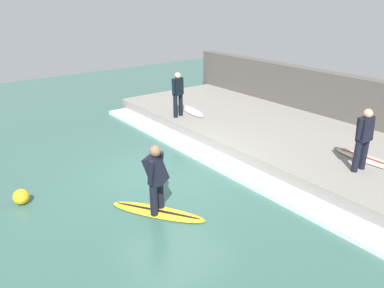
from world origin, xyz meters
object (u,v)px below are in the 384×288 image
surfer_waiting_near (178,92)px  surfboard_waiting_far (369,160)px  marker_buoy (21,197)px  surfboard_waiting_near (192,111)px  surfer_riding (156,176)px  surfboard_riding (158,212)px  surfer_waiting_far (364,137)px

surfer_waiting_near → surfboard_waiting_far: (1.65, -5.86, -0.81)m
surfer_waiting_near → marker_buoy: 6.08m
surfboard_waiting_far → surfboard_waiting_near: bearing=98.8°
surfboard_waiting_far → marker_buoy: size_ratio=5.22×
surfer_waiting_near → surfer_riding: bearing=-130.2°
surfer_riding → surfboard_riding: bearing=90.0°
surfer_waiting_near → surfboard_waiting_far: size_ratio=0.83×
surfboard_waiting_near → surfer_waiting_far: 6.20m
surfboard_riding → marker_buoy: (-2.15, 2.12, 0.14)m
surfer_riding → surfer_waiting_near: 5.42m
surfer_riding → surfboard_waiting_near: bearing=45.6°
surfboard_waiting_near → marker_buoy: size_ratio=4.86×
surfer_waiting_near → marker_buoy: bearing=-160.4°
surfer_waiting_near → marker_buoy: size_ratio=4.34×
surfboard_waiting_far → marker_buoy: surfboard_waiting_far is taller
surfboard_riding → surfboard_waiting_near: size_ratio=1.20×
surfer_riding → surfboard_waiting_near: 6.03m
surfboard_waiting_near → marker_buoy: 6.72m
surfer_waiting_far → marker_buoy: bearing=148.9°
surfer_riding → surfboard_waiting_near: size_ratio=0.88×
surfer_riding → surfboard_waiting_far: size_ratio=0.82×
surfboard_waiting_near → marker_buoy: (-6.35, -2.17, -0.26)m
surfer_riding → surfer_waiting_near: surfer_waiting_near is taller
surfboard_riding → surfer_riding: surfer_riding is taller
surfboard_riding → surfboard_waiting_far: 5.44m
surfboard_riding → surfer_riding: bearing=-90.0°
surfer_waiting_far → surfboard_waiting_far: bearing=9.7°
surfer_waiting_far → surfer_riding: bearing=157.4°
surfboard_riding → surfboard_waiting_far: surfboard_waiting_far is taller
surfer_waiting_far → surfer_waiting_near: bearing=98.9°
surfer_riding → surfboard_waiting_near: (4.20, 4.30, -0.44)m
surfboard_riding → marker_buoy: bearing=135.3°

